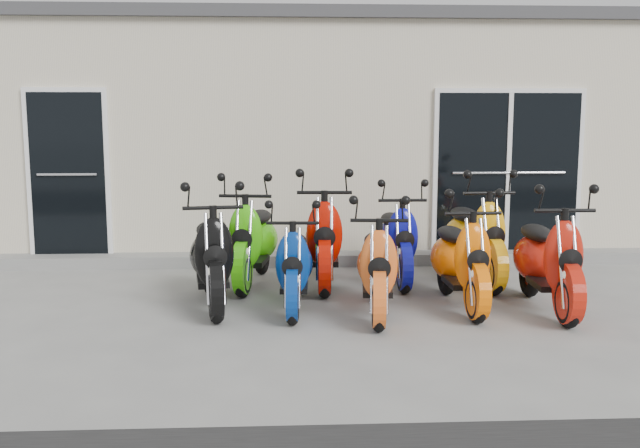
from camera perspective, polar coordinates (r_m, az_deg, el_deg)
The scene contains 15 objects.
ground at distance 7.49m, azimuth 0.23°, elevation -6.35°, with size 80.00×80.00×0.00m, color gray.
building at distance 12.45m, azimuth -1.08°, elevation 6.97°, with size 14.00×6.00×3.20m, color beige.
roof_cap at distance 12.52m, azimuth -1.10°, elevation 14.68°, with size 14.20×6.20×0.16m, color #3F3F42.
front_step at distance 9.44m, azimuth -0.44°, elevation -2.80°, with size 14.00×0.40×0.15m, color gray.
door_left at distance 9.84m, azimuth -19.50°, elevation 4.14°, with size 1.07×0.08×2.22m, color black.
door_right at distance 9.89m, azimuth 14.78°, elevation 4.36°, with size 2.02×0.08×2.22m, color black.
scooter_front_black at distance 7.30m, azimuth -8.67°, elevation -1.50°, with size 0.65×1.80×1.33m, color black, non-canonical shape.
scooter_front_blue at distance 7.12m, azimuth -2.08°, elevation -2.35°, with size 0.57×1.57×1.16m, color navy, non-canonical shape.
scooter_front_orange_a at distance 6.95m, azimuth 4.62°, elevation -2.36°, with size 0.60×1.66×1.23m, color orange, non-canonical shape.
scooter_front_orange_b at distance 7.34m, azimuth 11.20°, elevation -1.77°, with size 0.62×1.71×1.26m, color #FF6904, non-canonical shape.
scooter_front_red at distance 7.44m, azimuth 17.81°, elevation -1.67°, with size 0.65×1.79×1.32m, color red, non-canonical shape.
scooter_back_green at distance 8.23m, azimuth -5.39°, elevation -0.30°, with size 0.66×1.81×1.34m, color #3CBD0C, non-canonical shape.
scooter_back_red at distance 8.20m, azimuth 0.32°, elevation -0.12°, with size 0.68×1.88×1.39m, color #B10F02, non-canonical shape.
scooter_back_blue at distance 8.39m, azimuth 6.14°, elevation -0.43°, with size 0.62×1.70×1.26m, color #0C0F8F, non-canonical shape.
scooter_back_yellow at distance 8.50m, azimuth 12.31°, elevation -0.09°, with size 0.67×1.85×1.36m, color #F6A70C, non-canonical shape.
Camera 1 is at (-0.40, -7.24, 1.91)m, focal length 40.00 mm.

